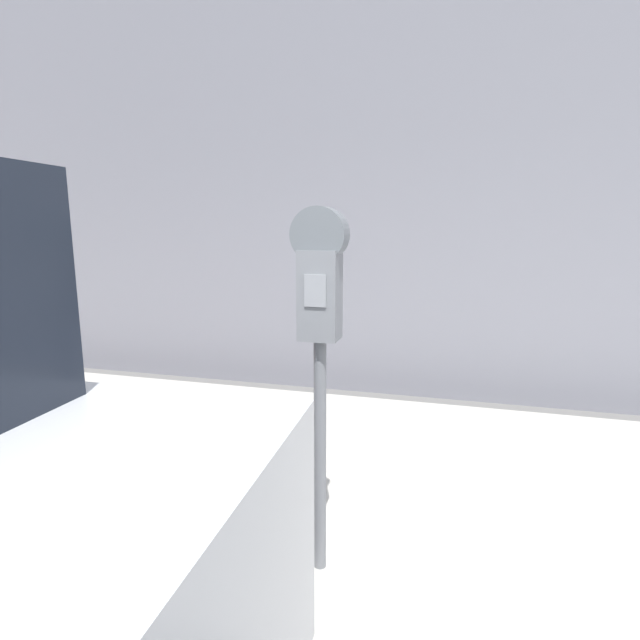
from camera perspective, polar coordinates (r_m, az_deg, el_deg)
The scene contains 3 objects.
sidewalk at distance 3.50m, azimuth -5.60°, elevation -16.55°, with size 24.00×2.80×0.12m.
building_facade at distance 5.39m, azimuth 2.55°, elevation 30.03°, with size 24.00×0.30×6.90m.
parking_meter at distance 2.07m, azimuth -0.00°, elevation 1.44°, with size 0.23×0.15×1.62m.
Camera 1 is at (1.12, -0.71, 1.66)m, focal length 28.00 mm.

